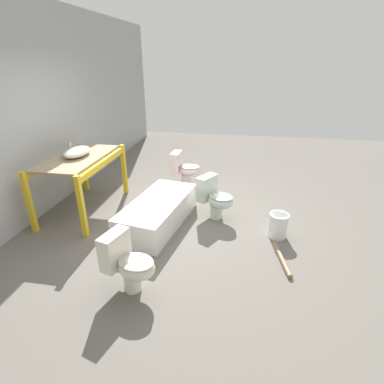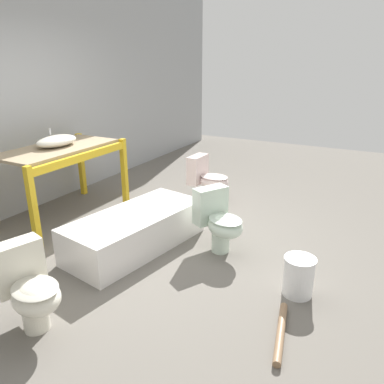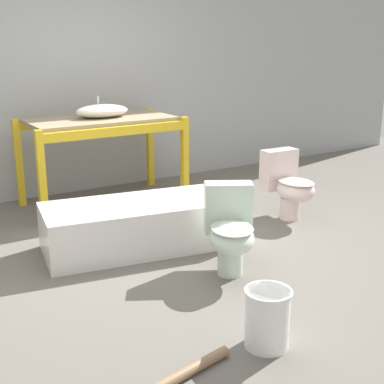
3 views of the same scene
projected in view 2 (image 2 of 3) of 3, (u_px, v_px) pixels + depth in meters
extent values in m
plane|color=#666059|center=(158.00, 249.00, 4.08)|extent=(12.00, 12.00, 0.00)
cube|color=#9EA0A3|center=(0.00, 90.00, 4.53)|extent=(10.80, 0.08, 3.20)
cube|color=gold|center=(33.00, 208.00, 3.95)|extent=(0.07, 0.07, 0.93)
cube|color=gold|center=(124.00, 172.00, 5.24)|extent=(0.07, 0.07, 0.93)
cube|color=gold|center=(81.00, 164.00, 5.60)|extent=(0.07, 0.07, 0.93)
cube|color=gold|center=(82.00, 157.00, 4.47)|extent=(1.55, 0.06, 0.09)
cube|color=gold|center=(35.00, 150.00, 4.82)|extent=(1.55, 0.06, 0.09)
cube|color=#998466|center=(57.00, 148.00, 4.62)|extent=(1.48, 0.73, 0.04)
ellipsoid|color=silver|center=(57.00, 141.00, 4.63)|extent=(0.56, 0.35, 0.14)
cylinder|color=silver|center=(50.00, 132.00, 4.64)|extent=(0.02, 0.02, 0.08)
cube|color=white|center=(136.00, 230.00, 4.06)|extent=(1.67, 0.93, 0.40)
cube|color=beige|center=(135.00, 220.00, 4.02)|extent=(1.58, 0.84, 0.16)
cylinder|color=silver|center=(36.00, 316.00, 2.84)|extent=(0.19, 0.19, 0.22)
ellipsoid|color=silver|center=(36.00, 297.00, 2.73)|extent=(0.43, 0.49, 0.23)
ellipsoid|color=#B3AF9F|center=(35.00, 288.00, 2.70)|extent=(0.41, 0.47, 0.03)
cube|color=silver|center=(18.00, 266.00, 2.85)|extent=(0.40, 0.26, 0.40)
cylinder|color=silver|center=(220.00, 242.00, 4.00)|extent=(0.19, 0.19, 0.22)
ellipsoid|color=silver|center=(225.00, 226.00, 3.87)|extent=(0.49, 0.52, 0.23)
ellipsoid|color=#A3B3A3|center=(225.00, 219.00, 3.85)|extent=(0.47, 0.50, 0.03)
cube|color=silver|center=(210.00, 205.00, 4.04)|extent=(0.40, 0.32, 0.40)
cylinder|color=silver|center=(209.00, 195.00, 5.37)|extent=(0.19, 0.19, 0.22)
ellipsoid|color=silver|center=(214.00, 182.00, 5.27)|extent=(0.35, 0.43, 0.23)
ellipsoid|color=#BBA7A3|center=(214.00, 177.00, 5.24)|extent=(0.33, 0.41, 0.03)
cube|color=silver|center=(198.00, 169.00, 5.34)|extent=(0.37, 0.18, 0.40)
cylinder|color=white|center=(299.00, 276.00, 3.24)|extent=(0.26, 0.26, 0.36)
cylinder|color=white|center=(300.00, 259.00, 3.18)|extent=(0.28, 0.28, 0.02)
cylinder|color=#8C6B4C|center=(281.00, 332.00, 2.79)|extent=(0.66, 0.18, 0.06)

